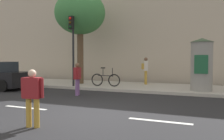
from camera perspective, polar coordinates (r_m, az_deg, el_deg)
ground_plane at (r=7.82m, az=-6.55°, el=-10.27°), size 80.00×80.00×0.00m
sidewalk_curb at (r=14.25m, az=7.30°, el=-4.05°), size 36.00×4.00×0.15m
lane_markings at (r=7.82m, az=-6.55°, el=-10.25°), size 25.80×0.16×0.01m
building_backdrop at (r=19.19m, az=11.38°, el=10.32°), size 36.00×5.00×8.60m
traffic_light at (r=14.06m, az=-9.46°, el=7.25°), size 0.24×0.45×4.02m
poster_column at (r=12.71m, az=20.51°, el=1.32°), size 1.15×1.15×2.62m
street_tree at (r=15.80m, az=-7.60°, el=13.12°), size 3.21×3.21×5.87m
pedestrian_with_backpack at (r=11.52m, az=-8.23°, el=-1.51°), size 0.35×0.64×1.55m
pedestrian_in_dark_shirt at (r=6.46m, az=-18.39°, el=-5.40°), size 0.61×0.32×1.48m
pedestrian_near_pole at (r=15.03m, az=7.94°, el=0.43°), size 0.48×0.58×1.68m
bicycle_leaning at (r=13.90m, az=-1.55°, el=-2.27°), size 1.77×0.16×1.09m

